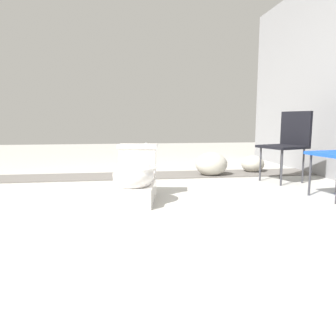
{
  "coord_description": "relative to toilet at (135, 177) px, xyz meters",
  "views": [
    {
      "loc": [
        3.07,
        0.07,
        0.74
      ],
      "look_at": [
        0.14,
        0.49,
        0.3
      ],
      "focal_mm": 35.0,
      "sensor_mm": 36.0,
      "label": 1
    }
  ],
  "objects": [
    {
      "name": "gravel_strip",
      "position": [
        -1.33,
        0.31,
        -0.21
      ],
      "size": [
        0.56,
        8.0,
        0.01
      ],
      "primitive_type": "cube",
      "color": "#605B56",
      "rests_on": "ground"
    },
    {
      "name": "boulder_near",
      "position": [
        -1.22,
        1.05,
        -0.07
      ],
      "size": [
        0.37,
        0.45,
        0.31
      ],
      "primitive_type": "ellipsoid",
      "rotation": [
        0.0,
        0.0,
        1.48
      ],
      "color": "#ADA899",
      "rests_on": "ground"
    },
    {
      "name": "ground_plane",
      "position": [
        -0.15,
        -0.19,
        -0.22
      ],
      "size": [
        14.0,
        14.0,
        0.0
      ],
      "primitive_type": "plane",
      "color": "#A8A59E"
    },
    {
      "name": "boulder_far",
      "position": [
        -1.42,
        1.71,
        -0.1
      ],
      "size": [
        0.36,
        0.37,
        0.24
      ],
      "primitive_type": "ellipsoid",
      "rotation": [
        0.0,
        0.0,
        1.75
      ],
      "color": "#ADA899",
      "rests_on": "ground"
    },
    {
      "name": "folding_chair_left",
      "position": [
        -0.73,
        1.85,
        0.29
      ],
      "size": [
        0.56,
        0.56,
        0.83
      ],
      "rotation": [
        0.0,
        0.0,
        -1.25
      ],
      "color": "black",
      "rests_on": "ground"
    },
    {
      "name": "toilet",
      "position": [
        0.0,
        0.0,
        0.0
      ],
      "size": [
        0.69,
        0.48,
        0.52
      ],
      "rotation": [
        0.0,
        0.0,
        -0.18
      ],
      "color": "white",
      "rests_on": "ground"
    }
  ]
}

